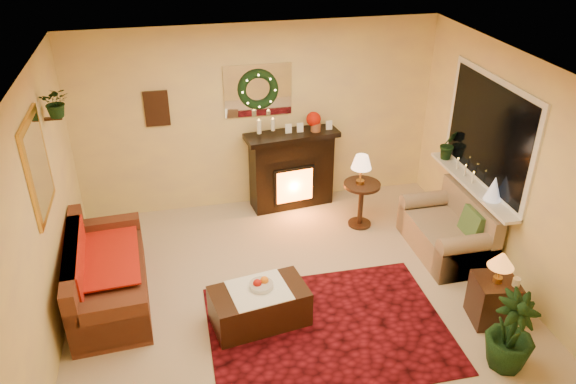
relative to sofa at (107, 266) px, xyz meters
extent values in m
plane|color=beige|center=(2.04, -0.39, -0.43)|extent=(5.00, 5.00, 0.00)
plane|color=white|center=(2.04, -0.39, 2.17)|extent=(5.00, 5.00, 0.00)
plane|color=#EFD88C|center=(2.04, 1.86, 0.87)|extent=(5.00, 5.00, 0.00)
plane|color=#EFD88C|center=(2.04, -2.64, 0.87)|extent=(5.00, 5.00, 0.00)
plane|color=#EFD88C|center=(-0.46, -0.39, 0.87)|extent=(4.50, 4.50, 0.00)
plane|color=#EFD88C|center=(4.54, -0.39, 0.87)|extent=(4.50, 4.50, 0.00)
cube|color=#570611|center=(2.25, -1.03, -0.42)|extent=(2.49, 1.87, 0.01)
cube|color=brown|center=(0.00, 0.00, 0.00)|extent=(0.90, 1.84, 0.77)
cube|color=#DD4230|center=(-0.05, 0.19, 0.03)|extent=(0.78, 1.27, 0.02)
cube|color=black|center=(2.46, 1.65, 0.12)|extent=(1.19, 0.50, 1.06)
sphere|color=#B51203|center=(2.77, 1.65, 0.87)|extent=(0.20, 0.20, 0.20)
cylinder|color=white|center=(2.01, 1.63, 0.83)|extent=(0.06, 0.06, 0.19)
cylinder|color=silver|center=(2.21, 1.67, 0.83)|extent=(0.06, 0.06, 0.17)
cube|color=white|center=(2.04, 1.84, 1.27)|extent=(0.92, 0.02, 0.72)
torus|color=#194719|center=(2.04, 1.80, 1.29)|extent=(0.55, 0.11, 0.55)
cube|color=#381E11|center=(0.69, 1.84, 1.12)|extent=(0.32, 0.03, 0.48)
cube|color=gold|center=(-0.44, -0.09, 1.32)|extent=(0.03, 0.84, 1.00)
imported|color=#194719|center=(-0.30, 0.66, 1.54)|extent=(0.33, 0.28, 0.36)
cube|color=gray|center=(4.10, 0.05, -0.01)|extent=(0.76, 1.30, 0.75)
cube|color=white|center=(4.53, 0.16, 1.12)|extent=(0.03, 1.86, 1.36)
cube|color=black|center=(4.51, 0.16, 1.12)|extent=(0.02, 1.70, 1.22)
cube|color=white|center=(4.42, 0.16, 0.44)|extent=(0.22, 1.86, 0.04)
cone|color=silver|center=(4.44, -0.28, 0.61)|extent=(0.20, 0.20, 0.30)
imported|color=#2A4F23|center=(4.44, 0.87, 0.66)|extent=(0.30, 0.24, 0.55)
cylinder|color=#4D281C|center=(3.25, 0.88, -0.10)|extent=(0.56, 0.56, 0.64)
cone|color=#FFC691|center=(3.23, 0.88, 0.45)|extent=(0.27, 0.27, 0.41)
cube|color=#4C2E1F|center=(4.00, -1.26, -0.16)|extent=(0.48, 0.48, 0.52)
cone|color=orange|center=(3.99, -1.28, 0.32)|extent=(0.27, 0.27, 0.39)
cube|color=black|center=(1.57, -0.76, -0.22)|extent=(1.08, 0.70, 0.42)
cylinder|color=silver|center=(1.60, -0.73, 0.02)|extent=(0.25, 0.25, 0.06)
imported|color=#16481E|center=(3.80, -1.88, 0.02)|extent=(1.65, 1.65, 2.48)
camera|label=1|loc=(0.87, -5.34, 3.71)|focal=35.00mm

